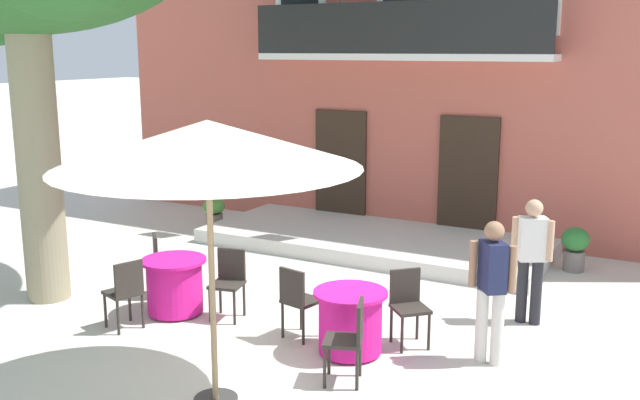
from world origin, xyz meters
TOP-DOWN VIEW (x-y plane):
  - ground_plane at (0.00, 0.00)m, footprint 120.00×120.00m
  - building_facade at (-0.89, 6.99)m, footprint 13.00×5.09m
  - entrance_step_platform at (-0.90, 3.73)m, footprint 6.07×2.54m
  - cafe_table_near_tree at (-1.87, -0.53)m, footprint 0.86×0.86m
  - cafe_chair_near_tree_0 at (-2.46, -0.06)m, footprint 0.57×0.57m
  - cafe_chair_near_tree_1 at (-2.04, -1.27)m, footprint 0.51×0.51m
  - cafe_chair_near_tree_2 at (-1.16, -0.29)m, footprint 0.48×0.48m
  - cafe_table_middle at (0.76, -0.57)m, footprint 0.86×0.86m
  - cafe_chair_middle_0 at (1.24, 0.01)m, footprint 0.57×0.57m
  - cafe_chair_middle_1 at (0.01, -0.49)m, footprint 0.47×0.47m
  - cafe_chair_middle_2 at (1.09, -1.25)m, footprint 0.51×0.51m
  - cafe_umbrella at (0.14, -2.34)m, footprint 2.90×2.90m
  - ground_planter_left at (-4.28, 3.55)m, footprint 0.44×0.44m
  - ground_planter_right at (2.49, 4.02)m, footprint 0.43×0.43m
  - pedestrian_near_entrance at (2.25, -0.05)m, footprint 0.53×0.40m
  - pedestrian_mid_plaza at (2.36, 1.40)m, footprint 0.53×0.36m

SIDE VIEW (x-z plane):
  - ground_plane at x=0.00m, z-range 0.00..0.00m
  - entrance_step_platform at x=-0.90m, z-range 0.00..0.25m
  - ground_planter_left at x=-4.28m, z-range 0.04..0.63m
  - cafe_table_near_tree at x=-1.87m, z-range 0.01..0.77m
  - cafe_table_middle at x=0.76m, z-range 0.01..0.77m
  - ground_planter_right at x=2.49m, z-range 0.04..0.75m
  - cafe_chair_near_tree_0 at x=-2.46m, z-range 0.07..0.98m
  - cafe_chair_near_tree_1 at x=-2.04m, z-range 0.07..0.98m
  - cafe_chair_near_tree_2 at x=-1.16m, z-range 0.07..0.98m
  - cafe_chair_middle_0 at x=1.24m, z-range 0.07..0.98m
  - cafe_chair_middle_1 at x=0.01m, z-range 0.07..0.98m
  - cafe_chair_middle_2 at x=1.09m, z-range 0.07..0.98m
  - pedestrian_mid_plaza at x=2.36m, z-range 0.11..1.74m
  - pedestrian_near_entrance at x=2.25m, z-range 0.11..1.76m
  - cafe_umbrella at x=0.14m, z-range 1.19..4.04m
  - building_facade at x=-0.89m, z-range 0.00..7.50m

